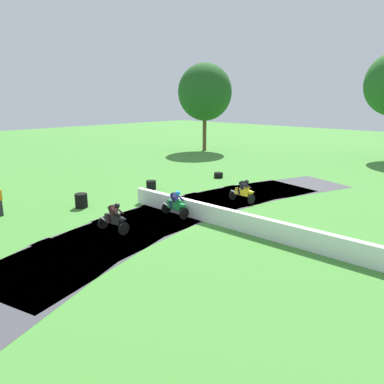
% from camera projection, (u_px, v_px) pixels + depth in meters
% --- Properties ---
extents(ground_plane, '(120.00, 120.00, 0.00)m').
position_uv_depth(ground_plane, '(175.00, 212.00, 20.02)').
color(ground_plane, '#428433').
extents(track_asphalt, '(8.09, 27.85, 0.01)m').
position_uv_depth(track_asphalt, '(186.00, 215.00, 19.50)').
color(track_asphalt, '#3D3D42').
rests_on(track_asphalt, ground).
extents(safety_barrier, '(16.31, 0.83, 0.90)m').
position_uv_depth(safety_barrier, '(258.00, 226.00, 16.54)').
color(safety_barrier, white).
rests_on(safety_barrier, ground).
extents(motorcycle_lead_yellow, '(1.69, 0.80, 1.43)m').
position_uv_depth(motorcycle_lead_yellow, '(244.00, 191.00, 21.87)').
color(motorcycle_lead_yellow, black).
rests_on(motorcycle_lead_yellow, ground).
extents(motorcycle_chase_green, '(1.69, 0.71, 1.42)m').
position_uv_depth(motorcycle_chase_green, '(176.00, 204.00, 19.19)').
color(motorcycle_chase_green, black).
rests_on(motorcycle_chase_green, ground).
extents(motorcycle_trailing_black, '(1.67, 0.89, 1.43)m').
position_uv_depth(motorcycle_trailing_black, '(115.00, 218.00, 16.98)').
color(motorcycle_trailing_black, black).
rests_on(motorcycle_trailing_black, ground).
extents(tire_stack_near, '(0.69, 0.69, 0.40)m').
position_uv_depth(tire_stack_near, '(218.00, 175.00, 28.65)').
color(tire_stack_near, black).
rests_on(tire_stack_near, ground).
extents(tire_stack_mid_a, '(0.66, 0.66, 0.60)m').
position_uv_depth(tire_stack_mid_a, '(151.00, 185.00, 24.98)').
color(tire_stack_mid_a, black).
rests_on(tire_stack_mid_a, ground).
extents(tire_stack_mid_b, '(0.70, 0.70, 0.80)m').
position_uv_depth(tire_stack_mid_b, '(81.00, 201.00, 20.83)').
color(tire_stack_mid_b, black).
rests_on(tire_stack_mid_b, ground).
extents(tree_mid_rise, '(6.12, 6.12, 9.88)m').
position_uv_depth(tree_mid_rise, '(205.00, 92.00, 41.91)').
color(tree_mid_rise, brown).
rests_on(tree_mid_rise, ground).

